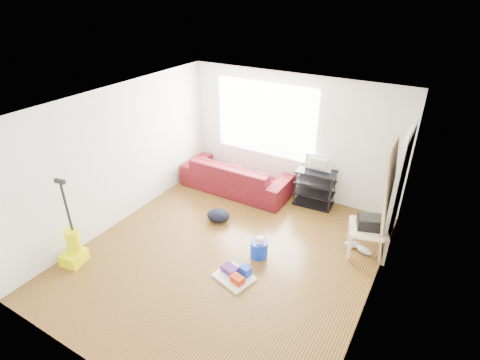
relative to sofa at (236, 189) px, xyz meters
The scene contains 13 objects.
room 2.43m from the sofa, 59.69° to the right, with size 4.51×5.01×2.51m.
sofa is the anchor object (origin of this frame).
tv_stand 1.72m from the sofa, ahead, with size 0.78×0.48×0.76m.
tv 1.91m from the sofa, ahead, with size 0.52×0.07×0.30m, color black.
side_table 3.04m from the sofa, 13.59° to the right, with size 0.74×0.74×0.49m.
printer 3.07m from the sofa, 13.59° to the right, with size 0.47×0.41×0.21m.
bucket 2.25m from the sofa, 49.55° to the right, with size 0.29×0.29×0.29m, color #0C33BA.
toilet_paper 2.28m from the sofa, 49.27° to the right, with size 0.12×0.12×0.11m, color white.
cleaning_tray 2.74m from the sofa, 59.30° to the right, with size 0.65×0.57×0.20m.
backpack 1.24m from the sofa, 74.74° to the right, with size 0.43×0.34×0.24m, color black.
sneakers 2.92m from the sofa, 14.38° to the right, with size 0.51×0.26×0.11m.
vacuum 3.48m from the sofa, 107.08° to the right, with size 0.37×0.40×1.48m.
door_panel 3.15m from the sofa, ahead, with size 0.04×0.76×1.90m, color tan.
Camera 1 is at (2.66, -4.09, 4.01)m, focal length 28.00 mm.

